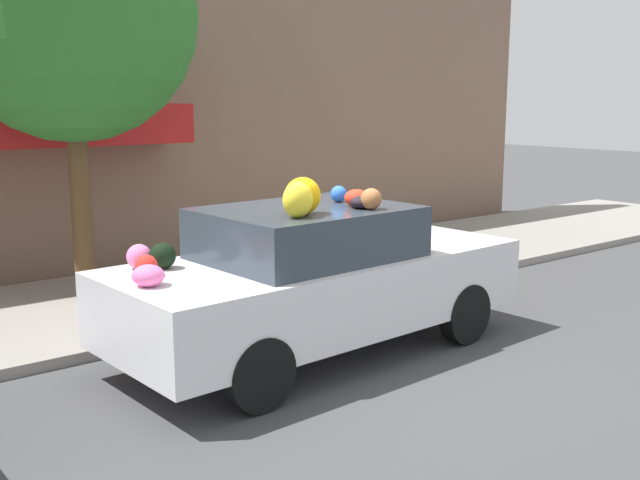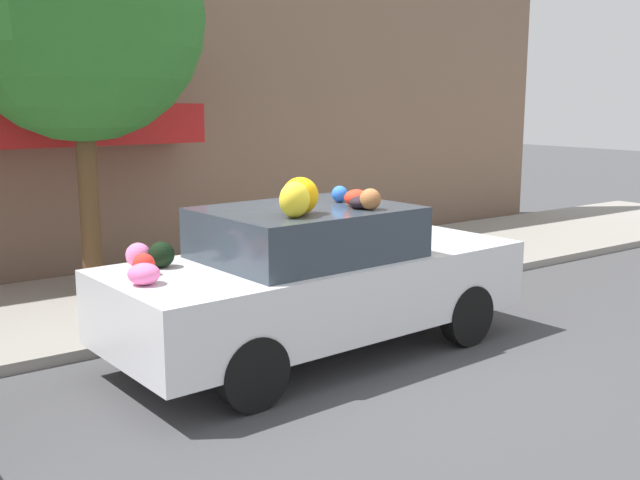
# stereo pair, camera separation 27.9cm
# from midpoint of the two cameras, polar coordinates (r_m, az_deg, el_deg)

# --- Properties ---
(ground_plane) EXTENTS (60.00, 60.00, 0.00)m
(ground_plane) POSITION_cam_midpoint_polar(r_m,az_deg,el_deg) (7.68, -1.26, -8.42)
(ground_plane) COLOR #424244
(sidewalk_curb) EXTENTS (24.00, 3.20, 0.11)m
(sidewalk_curb) POSITION_cam_midpoint_polar(r_m,az_deg,el_deg) (9.87, -10.75, -3.92)
(sidewalk_curb) COLOR gray
(sidewalk_curb) RESTS_ON ground
(building_facade) EXTENTS (18.00, 1.20, 5.83)m
(building_facade) POSITION_cam_midpoint_polar(r_m,az_deg,el_deg) (11.55, -16.78, 12.02)
(building_facade) COLOR #846651
(building_facade) RESTS_ON ground
(street_tree) EXTENTS (2.92, 2.92, 4.82)m
(street_tree) POSITION_cam_midpoint_polar(r_m,az_deg,el_deg) (9.41, -19.37, 15.85)
(street_tree) COLOR brown
(street_tree) RESTS_ON sidewalk_curb
(fire_hydrant) EXTENTS (0.20, 0.20, 0.70)m
(fire_hydrant) POSITION_cam_midpoint_polar(r_m,az_deg,el_deg) (10.29, 3.80, -0.86)
(fire_hydrant) COLOR red
(fire_hydrant) RESTS_ON sidewalk_curb
(art_car) EXTENTS (4.36, 1.90, 1.83)m
(art_car) POSITION_cam_midpoint_polar(r_m,az_deg,el_deg) (7.40, -1.34, -2.85)
(art_car) COLOR silver
(art_car) RESTS_ON ground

